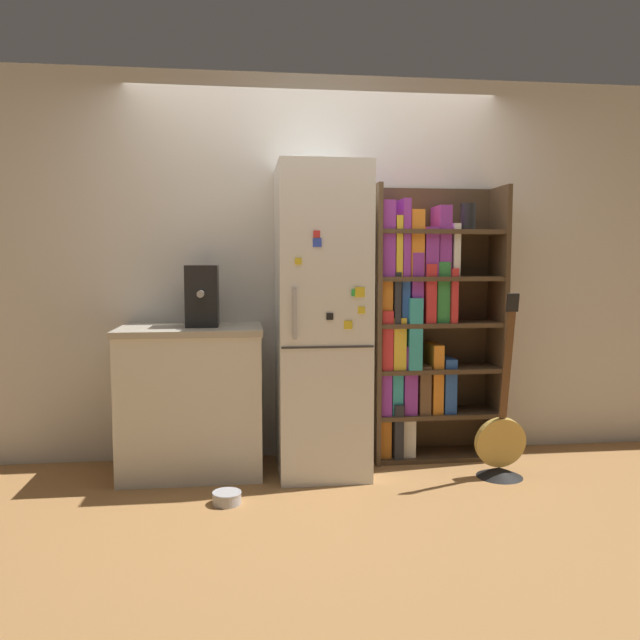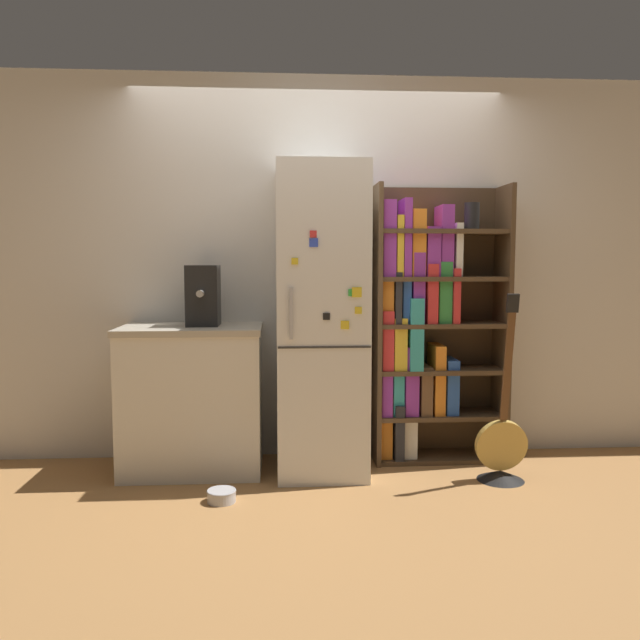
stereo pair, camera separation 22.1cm
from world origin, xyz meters
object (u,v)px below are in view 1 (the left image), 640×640
object	(u,v)px
bookshelf	(420,325)
pet_bowl	(227,497)
guitar	(500,451)
espresso_machine	(202,296)
refrigerator	(321,320)

from	to	relation	value
bookshelf	pet_bowl	size ratio (longest dim) A/B	11.25
guitar	pet_bowl	world-z (taller)	guitar
espresso_machine	pet_bowl	world-z (taller)	espresso_machine
guitar	pet_bowl	xyz separation A→B (m)	(-1.69, -0.24, -0.13)
guitar	espresso_machine	bearing A→B (deg)	168.81
espresso_machine	pet_bowl	size ratio (longest dim) A/B	2.35
refrigerator	guitar	distance (m)	1.39
bookshelf	espresso_machine	xyz separation A→B (m)	(-1.45, -0.11, 0.22)
pet_bowl	guitar	bearing A→B (deg)	7.95
refrigerator	pet_bowl	world-z (taller)	refrigerator
espresso_machine	guitar	size ratio (longest dim) A/B	0.33
bookshelf	guitar	bearing A→B (deg)	-50.59
refrigerator	pet_bowl	bearing A→B (deg)	-138.30
bookshelf	guitar	world-z (taller)	bookshelf
bookshelf	guitar	size ratio (longest dim) A/B	1.59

